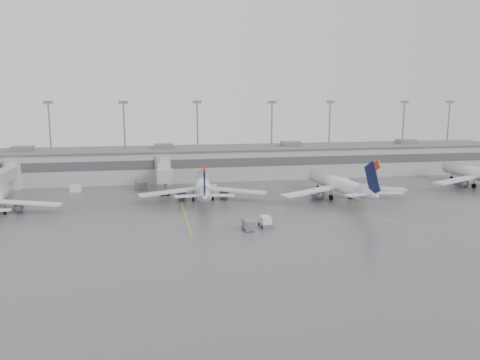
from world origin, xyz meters
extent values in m
plane|color=#4F4F52|center=(0.00, 0.00, 0.00)|extent=(260.00, 260.00, 0.00)
cube|color=#A0A09B|center=(0.00, 58.00, 4.00)|extent=(150.00, 16.00, 8.00)
cube|color=#47474C|center=(0.00, 49.95, 5.00)|extent=(150.00, 0.15, 2.20)
cube|color=#606060|center=(0.00, 58.00, 8.05)|extent=(152.00, 17.00, 0.30)
cube|color=slate|center=(-55.00, 58.00, 8.80)|extent=(5.00, 4.00, 1.30)
cube|color=slate|center=(50.00, 58.00, 8.80)|extent=(5.00, 4.00, 1.30)
cylinder|color=gray|center=(-50.00, 67.50, 10.00)|extent=(0.44, 0.44, 20.00)
cube|color=slate|center=(-50.00, 67.50, 20.20)|extent=(2.40, 0.50, 0.80)
cylinder|color=gray|center=(-30.00, 60.00, 10.00)|extent=(0.44, 0.44, 20.00)
cube|color=slate|center=(-30.00, 60.00, 20.20)|extent=(2.40, 0.50, 0.80)
cylinder|color=gray|center=(-10.00, 67.50, 10.00)|extent=(0.44, 0.44, 20.00)
cube|color=slate|center=(-10.00, 67.50, 20.20)|extent=(2.40, 0.50, 0.80)
cylinder|color=gray|center=(10.00, 60.00, 10.00)|extent=(0.44, 0.44, 20.00)
cube|color=slate|center=(10.00, 60.00, 20.20)|extent=(2.40, 0.50, 0.80)
cylinder|color=gray|center=(30.00, 67.50, 10.00)|extent=(0.44, 0.44, 20.00)
cube|color=slate|center=(30.00, 67.50, 20.20)|extent=(2.40, 0.50, 0.80)
cylinder|color=gray|center=(50.00, 60.00, 10.00)|extent=(0.44, 0.44, 20.00)
cube|color=slate|center=(50.00, 60.00, 20.20)|extent=(2.40, 0.50, 0.80)
cylinder|color=gray|center=(70.00, 67.50, 10.00)|extent=(0.44, 0.44, 20.00)
cube|color=slate|center=(70.00, 67.50, 20.20)|extent=(2.40, 0.50, 0.80)
cylinder|color=#9B9DA0|center=(-55.50, 50.00, 3.50)|extent=(4.00, 4.00, 7.00)
cube|color=#9B9DA0|center=(-55.50, 43.50, 4.30)|extent=(2.80, 13.00, 2.60)
cylinder|color=#9B9DA0|center=(-20.50, 50.00, 3.50)|extent=(4.00, 4.00, 7.00)
cube|color=#9B9DA0|center=(-20.50, 43.50, 4.30)|extent=(2.80, 13.00, 2.60)
cube|color=#9B9DA0|center=(-20.50, 36.00, 4.30)|extent=(3.40, 2.40, 3.00)
cylinder|color=gray|center=(-20.50, 36.00, 1.40)|extent=(0.70, 0.70, 2.80)
cube|color=black|center=(-20.50, 36.00, 0.35)|extent=(2.20, 1.20, 0.70)
cube|color=gold|center=(-17.50, 24.00, 0.01)|extent=(0.25, 40.00, 0.01)
cube|color=gold|center=(17.50, 24.00, 0.01)|extent=(0.25, 40.00, 0.01)
cone|color=silver|center=(-53.30, 36.84, 2.70)|extent=(2.91, 2.75, 2.70)
cube|color=silver|center=(-45.82, 23.78, 1.98)|extent=(11.92, 4.89, 0.31)
cylinder|color=black|center=(-53.03, 33.79, 0.40)|extent=(0.39, 0.83, 0.81)
cylinder|color=black|center=(-50.27, 24.11, 0.49)|extent=(0.49, 1.02, 0.99)
cylinder|color=silver|center=(-12.73, 30.90, 2.95)|extent=(4.78, 21.79, 2.95)
cone|color=silver|center=(-11.69, 43.04, 2.95)|extent=(3.17, 2.99, 2.95)
cone|color=silver|center=(-13.85, 17.88, 3.34)|extent=(3.36, 5.15, 2.95)
cube|color=silver|center=(-19.82, 28.75, 2.16)|extent=(13.02, 5.38, 0.34)
cube|color=silver|center=(-6.11, 27.57, 2.16)|extent=(12.76, 7.32, 0.34)
cube|color=#080F34|center=(-13.89, 17.39, 6.19)|extent=(0.77, 5.54, 6.43)
cube|color=#AF270D|center=(-14.00, 16.12, 8.74)|extent=(0.46, 2.01, 1.87)
cylinder|color=black|center=(-11.97, 39.71, 0.44)|extent=(0.42, 0.91, 0.88)
cylinder|color=black|center=(-14.95, 29.12, 0.54)|extent=(0.53, 1.11, 1.08)
cylinder|color=black|center=(-10.84, 28.77, 0.54)|extent=(0.53, 1.11, 1.08)
cylinder|color=silver|center=(15.71, 26.57, 3.12)|extent=(4.87, 23.04, 3.12)
cone|color=silver|center=(14.72, 39.42, 3.12)|extent=(3.33, 3.14, 3.12)
cone|color=silver|center=(16.78, 12.79, 3.53)|extent=(3.51, 5.42, 3.12)
cube|color=silver|center=(8.68, 23.11, 2.29)|extent=(13.52, 7.65, 0.36)
cube|color=silver|center=(23.19, 24.23, 2.29)|extent=(13.77, 5.80, 0.36)
cube|color=#080F34|center=(16.82, 12.27, 6.55)|extent=(0.76, 5.86, 6.80)
cube|color=#AF270D|center=(16.92, 10.92, 9.25)|extent=(0.47, 2.12, 1.97)
cylinder|color=black|center=(14.99, 35.90, 0.47)|extent=(0.43, 0.96, 0.94)
cylinder|color=black|center=(13.70, 24.33, 0.57)|extent=(0.55, 1.18, 1.14)
cylinder|color=black|center=(18.05, 24.67, 0.57)|extent=(0.55, 1.18, 1.14)
cylinder|color=silver|center=(54.49, 32.58, 3.18)|extent=(3.28, 23.30, 3.18)
cone|color=silver|center=(54.43, 45.70, 3.18)|extent=(3.19, 2.98, 3.18)
cube|color=silver|center=(47.09, 29.58, 2.33)|extent=(13.93, 6.92, 0.37)
cylinder|color=black|center=(54.45, 42.10, 0.48)|extent=(0.37, 0.95, 0.95)
cylinder|color=black|center=(52.28, 30.45, 0.58)|extent=(0.48, 1.17, 1.16)
cube|color=silver|center=(-5.01, 6.40, 0.91)|extent=(1.62, 2.49, 1.82)
cube|color=slate|center=(-5.01, 6.40, 0.35)|extent=(1.84, 2.90, 0.71)
cylinder|color=black|center=(-5.87, 7.37, 0.28)|extent=(0.25, 0.57, 0.56)
cylinder|color=black|center=(-4.25, 7.44, 0.28)|extent=(0.25, 0.57, 0.56)
cylinder|color=black|center=(-5.77, 5.35, 0.28)|extent=(0.25, 0.57, 0.56)
cylinder|color=black|center=(-4.16, 5.43, 0.28)|extent=(0.25, 0.57, 0.56)
cube|color=slate|center=(-8.21, 5.20, 0.92)|extent=(1.67, 2.77, 1.64)
cylinder|color=black|center=(-8.93, 6.13, 0.27)|extent=(0.24, 0.55, 0.54)
cylinder|color=black|center=(-7.49, 4.27, 0.27)|extent=(0.24, 0.55, 0.54)
cube|color=silver|center=(-40.68, 43.72, 0.79)|extent=(2.51, 1.95, 1.59)
cube|color=silver|center=(-10.09, 37.26, 0.87)|extent=(2.76, 2.15, 1.74)
cube|color=silver|center=(22.59, 38.91, 0.93)|extent=(2.67, 1.81, 1.86)
cube|color=slate|center=(-25.89, 43.33, 0.99)|extent=(2.96, 3.65, 1.97)
cone|color=#FF6405|center=(-49.88, 32.03, 0.39)|extent=(0.49, 0.49, 0.78)
cone|color=#FF6405|center=(-13.96, 33.11, 0.38)|extent=(0.47, 0.47, 0.75)
cone|color=#FF6405|center=(16.78, 40.04, 0.39)|extent=(0.49, 0.49, 0.78)
cone|color=#FF6405|center=(47.62, 40.83, 0.35)|extent=(0.43, 0.43, 0.69)
camera|label=1|loc=(-23.40, -66.77, 21.03)|focal=35.00mm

